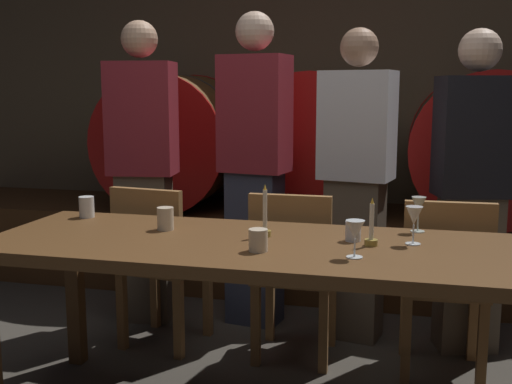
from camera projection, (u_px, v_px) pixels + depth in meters
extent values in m
cube|color=brown|center=(333.00, 82.00, 4.74)|extent=(6.36, 0.24, 2.87)
cube|color=#4C2D16|center=(320.00, 249.00, 4.40)|extent=(5.72, 0.90, 0.54)
cylinder|color=brown|center=(177.00, 141.00, 4.53)|extent=(0.94, 0.80, 0.94)
cylinder|color=#9E1411|center=(154.00, 145.00, 4.13)|extent=(0.96, 0.03, 0.96)
cylinder|color=#9E1411|center=(196.00, 137.00, 4.93)|extent=(0.96, 0.03, 0.96)
cylinder|color=#2D2D33|center=(177.00, 141.00, 4.53)|extent=(0.95, 0.04, 0.95)
cylinder|color=brown|center=(318.00, 143.00, 4.28)|extent=(0.94, 0.80, 0.94)
cylinder|color=#9E1411|center=(308.00, 149.00, 3.89)|extent=(0.96, 0.03, 0.96)
cylinder|color=#9E1411|center=(326.00, 139.00, 4.68)|extent=(0.96, 0.03, 0.96)
cylinder|color=#2D2D33|center=(318.00, 143.00, 4.28)|extent=(0.95, 0.04, 0.95)
cylinder|color=#513319|center=(484.00, 147.00, 4.03)|extent=(0.94, 0.80, 0.94)
cylinder|color=#9E1411|center=(492.00, 153.00, 3.63)|extent=(0.96, 0.03, 0.96)
cylinder|color=#9E1411|center=(478.00, 142.00, 4.43)|extent=(0.96, 0.03, 0.96)
cylinder|color=#2D2D33|center=(484.00, 147.00, 4.03)|extent=(0.95, 0.04, 0.95)
cube|color=brown|center=(266.00, 248.00, 2.51)|extent=(2.28, 0.80, 0.05)
cube|color=brown|center=(75.00, 294.00, 3.14)|extent=(0.07, 0.07, 0.72)
cube|color=olive|center=(165.00, 264.00, 3.39)|extent=(0.45, 0.45, 0.04)
cube|color=olive|center=(146.00, 230.00, 3.19)|extent=(0.40, 0.09, 0.42)
cube|color=olive|center=(208.00, 299.00, 3.52)|extent=(0.05, 0.05, 0.42)
cube|color=olive|center=(155.00, 292.00, 3.64)|extent=(0.05, 0.05, 0.42)
cube|color=olive|center=(179.00, 320.00, 3.21)|extent=(0.05, 0.05, 0.42)
cube|color=olive|center=(122.00, 311.00, 3.33)|extent=(0.05, 0.05, 0.42)
cube|color=olive|center=(296.00, 274.00, 3.22)|extent=(0.40, 0.40, 0.04)
cube|color=olive|center=(290.00, 238.00, 3.01)|extent=(0.40, 0.04, 0.42)
cube|color=olive|center=(332.00, 308.00, 3.38)|extent=(0.04, 0.04, 0.42)
cube|color=olive|center=(270.00, 303.00, 3.46)|extent=(0.04, 0.04, 0.42)
cube|color=olive|center=(324.00, 331.00, 3.05)|extent=(0.04, 0.04, 0.42)
cube|color=olive|center=(256.00, 325.00, 3.13)|extent=(0.04, 0.04, 0.42)
cube|color=olive|center=(443.00, 285.00, 3.03)|extent=(0.41, 0.41, 0.04)
cube|color=olive|center=(449.00, 248.00, 2.82)|extent=(0.40, 0.05, 0.42)
cube|color=olive|center=(473.00, 321.00, 3.19)|extent=(0.05, 0.05, 0.42)
cube|color=olive|center=(405.00, 316.00, 3.26)|extent=(0.05, 0.05, 0.42)
cube|color=olive|center=(482.00, 347.00, 2.87)|extent=(0.05, 0.05, 0.42)
cube|color=olive|center=(406.00, 341.00, 2.94)|extent=(0.05, 0.05, 0.42)
cube|color=brown|center=(145.00, 247.00, 3.74)|extent=(0.32, 0.24, 0.89)
cube|color=maroon|center=(142.00, 119.00, 3.62)|extent=(0.41, 0.29, 0.65)
sphere|color=#D8A884|center=(139.00, 39.00, 3.55)|extent=(0.21, 0.21, 0.21)
cube|color=#33384C|center=(255.00, 248.00, 3.69)|extent=(0.33, 0.25, 0.91)
cube|color=maroon|center=(255.00, 114.00, 3.57)|extent=(0.42, 0.30, 0.66)
sphere|color=beige|center=(255.00, 31.00, 3.49)|extent=(0.22, 0.22, 0.22)
cube|color=brown|center=(354.00, 259.00, 3.47)|extent=(0.33, 0.26, 0.90)
cube|color=silver|center=(357.00, 126.00, 3.35)|extent=(0.42, 0.31, 0.58)
sphere|color=tan|center=(359.00, 47.00, 3.28)|extent=(0.20, 0.20, 0.20)
cube|color=brown|center=(468.00, 273.00, 3.31)|extent=(0.34, 0.27, 0.83)
cube|color=black|center=(475.00, 137.00, 3.19)|extent=(0.43, 0.33, 0.61)
sphere|color=beige|center=(480.00, 50.00, 3.12)|extent=(0.21, 0.21, 0.21)
cylinder|color=olive|center=(265.00, 233.00, 2.60)|extent=(0.05, 0.05, 0.02)
cylinder|color=#EDE5CC|center=(265.00, 210.00, 2.59)|extent=(0.02, 0.02, 0.17)
cone|color=yellow|center=(265.00, 187.00, 2.57)|extent=(0.01, 0.01, 0.02)
cylinder|color=olive|center=(371.00, 243.00, 2.45)|extent=(0.05, 0.05, 0.02)
cylinder|color=#EDE5CC|center=(372.00, 222.00, 2.43)|extent=(0.02, 0.02, 0.14)
cone|color=yellow|center=(372.00, 201.00, 2.42)|extent=(0.01, 0.01, 0.02)
cylinder|color=white|center=(354.00, 257.00, 2.27)|extent=(0.06, 0.06, 0.00)
cylinder|color=white|center=(355.00, 248.00, 2.27)|extent=(0.01, 0.01, 0.07)
cone|color=white|center=(355.00, 230.00, 2.26)|extent=(0.07, 0.07, 0.07)
cylinder|color=white|center=(413.00, 244.00, 2.47)|extent=(0.06, 0.06, 0.00)
cylinder|color=white|center=(413.00, 234.00, 2.46)|extent=(0.01, 0.01, 0.08)
cone|color=white|center=(414.00, 216.00, 2.45)|extent=(0.07, 0.07, 0.07)
cylinder|color=silver|center=(418.00, 231.00, 2.69)|extent=(0.06, 0.06, 0.00)
cylinder|color=silver|center=(418.00, 222.00, 2.68)|extent=(0.01, 0.01, 0.07)
cone|color=silver|center=(419.00, 206.00, 2.67)|extent=(0.06, 0.06, 0.07)
cylinder|color=white|center=(87.00, 207.00, 2.99)|extent=(0.07, 0.07, 0.10)
cylinder|color=beige|center=(165.00, 219.00, 2.72)|extent=(0.07, 0.07, 0.10)
cylinder|color=beige|center=(258.00, 240.00, 2.36)|extent=(0.07, 0.07, 0.09)
cylinder|color=silver|center=(353.00, 231.00, 2.52)|extent=(0.06, 0.06, 0.08)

